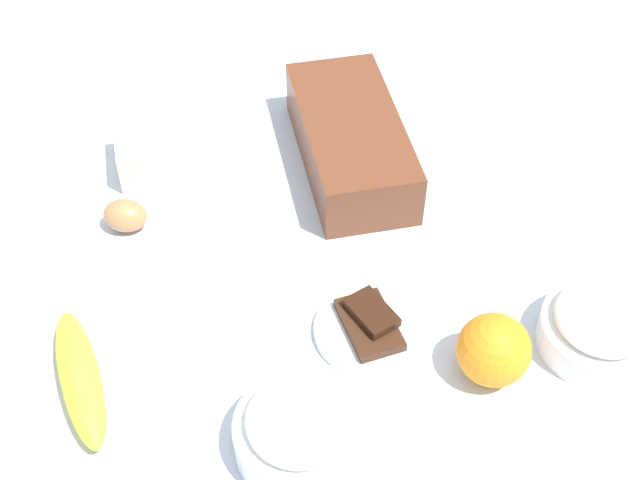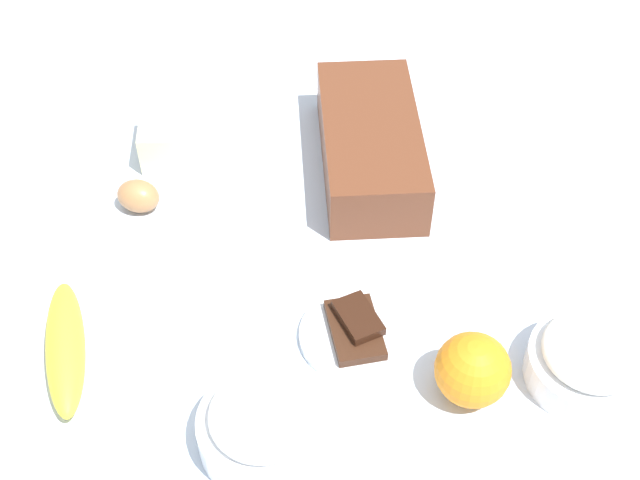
{
  "view_description": "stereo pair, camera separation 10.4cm",
  "coord_description": "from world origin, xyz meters",
  "px_view_note": "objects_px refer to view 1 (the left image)",
  "views": [
    {
      "loc": [
        -0.7,
        0.14,
        0.81
      ],
      "look_at": [
        0.0,
        0.0,
        0.04
      ],
      "focal_mm": 47.64,
      "sensor_mm": 36.0,
      "label": 1
    },
    {
      "loc": [
        -0.71,
        0.04,
        0.81
      ],
      "look_at": [
        0.0,
        0.0,
        0.04
      ],
      "focal_mm": 47.64,
      "sensor_mm": 36.0,
      "label": 2
    }
  ],
  "objects_px": {
    "orange_fruit": "(494,350)",
    "sugar_bowl": "(300,430)",
    "egg_near_butter": "(125,216)",
    "chocolate_plate": "(369,327)",
    "butter_block": "(142,154)",
    "banana": "(80,377)",
    "flour_bowl": "(600,327)",
    "loaf_pan": "(351,140)"
  },
  "relations": [
    {
      "from": "sugar_bowl",
      "to": "egg_near_butter",
      "type": "xyz_separation_m",
      "value": [
        0.36,
        0.16,
        -0.01
      ]
    },
    {
      "from": "loaf_pan",
      "to": "chocolate_plate",
      "type": "xyz_separation_m",
      "value": [
        -0.3,
        0.04,
        -0.03
      ]
    },
    {
      "from": "banana",
      "to": "egg_near_butter",
      "type": "distance_m",
      "value": 0.25
    },
    {
      "from": "flour_bowl",
      "to": "banana",
      "type": "xyz_separation_m",
      "value": [
        0.06,
        0.58,
        -0.01
      ]
    },
    {
      "from": "butter_block",
      "to": "loaf_pan",
      "type": "bearing_deg",
      "value": -98.39
    },
    {
      "from": "orange_fruit",
      "to": "sugar_bowl",
      "type": "bearing_deg",
      "value": 102.7
    },
    {
      "from": "sugar_bowl",
      "to": "orange_fruit",
      "type": "distance_m",
      "value": 0.23
    },
    {
      "from": "loaf_pan",
      "to": "chocolate_plate",
      "type": "distance_m",
      "value": 0.3
    },
    {
      "from": "butter_block",
      "to": "egg_near_butter",
      "type": "relative_size",
      "value": 1.57
    },
    {
      "from": "butter_block",
      "to": "flour_bowl",
      "type": "bearing_deg",
      "value": -129.37
    },
    {
      "from": "egg_near_butter",
      "to": "chocolate_plate",
      "type": "relative_size",
      "value": 0.44
    },
    {
      "from": "orange_fruit",
      "to": "egg_near_butter",
      "type": "distance_m",
      "value": 0.5
    },
    {
      "from": "sugar_bowl",
      "to": "banana",
      "type": "bearing_deg",
      "value": 61.89
    },
    {
      "from": "butter_block",
      "to": "chocolate_plate",
      "type": "xyz_separation_m",
      "value": [
        -0.34,
        -0.24,
        -0.02
      ]
    },
    {
      "from": "sugar_bowl",
      "to": "orange_fruit",
      "type": "bearing_deg",
      "value": -77.3
    },
    {
      "from": "loaf_pan",
      "to": "orange_fruit",
      "type": "xyz_separation_m",
      "value": [
        -0.38,
        -0.08,
        -0.0
      ]
    },
    {
      "from": "sugar_bowl",
      "to": "butter_block",
      "type": "height_order",
      "value": "sugar_bowl"
    },
    {
      "from": "loaf_pan",
      "to": "sugar_bowl",
      "type": "height_order",
      "value": "loaf_pan"
    },
    {
      "from": "loaf_pan",
      "to": "egg_near_butter",
      "type": "xyz_separation_m",
      "value": [
        -0.07,
        0.31,
        -0.02
      ]
    },
    {
      "from": "sugar_bowl",
      "to": "egg_near_butter",
      "type": "bearing_deg",
      "value": 24.49
    },
    {
      "from": "banana",
      "to": "egg_near_butter",
      "type": "xyz_separation_m",
      "value": [
        0.24,
        -0.06,
        0.0
      ]
    },
    {
      "from": "sugar_bowl",
      "to": "chocolate_plate",
      "type": "distance_m",
      "value": 0.17
    },
    {
      "from": "sugar_bowl",
      "to": "flour_bowl",
      "type": "bearing_deg",
      "value": -80.01
    },
    {
      "from": "egg_near_butter",
      "to": "chocolate_plate",
      "type": "bearing_deg",
      "value": -130.32
    },
    {
      "from": "butter_block",
      "to": "egg_near_butter",
      "type": "height_order",
      "value": "butter_block"
    },
    {
      "from": "banana",
      "to": "orange_fruit",
      "type": "height_order",
      "value": "orange_fruit"
    },
    {
      "from": "butter_block",
      "to": "egg_near_butter",
      "type": "distance_m",
      "value": 0.11
    },
    {
      "from": "loaf_pan",
      "to": "banana",
      "type": "distance_m",
      "value": 0.48
    },
    {
      "from": "egg_near_butter",
      "to": "chocolate_plate",
      "type": "distance_m",
      "value": 0.35
    },
    {
      "from": "loaf_pan",
      "to": "butter_block",
      "type": "height_order",
      "value": "loaf_pan"
    },
    {
      "from": "egg_near_butter",
      "to": "chocolate_plate",
      "type": "height_order",
      "value": "egg_near_butter"
    },
    {
      "from": "flour_bowl",
      "to": "butter_block",
      "type": "height_order",
      "value": "flour_bowl"
    },
    {
      "from": "banana",
      "to": "chocolate_plate",
      "type": "bearing_deg",
      "value": -88.04
    },
    {
      "from": "orange_fruit",
      "to": "butter_block",
      "type": "distance_m",
      "value": 0.55
    },
    {
      "from": "flour_bowl",
      "to": "sugar_bowl",
      "type": "xyz_separation_m",
      "value": [
        -0.06,
        0.36,
        0.0
      ]
    },
    {
      "from": "flour_bowl",
      "to": "chocolate_plate",
      "type": "distance_m",
      "value": 0.26
    },
    {
      "from": "loaf_pan",
      "to": "banana",
      "type": "relative_size",
      "value": 1.48
    },
    {
      "from": "butter_block",
      "to": "chocolate_plate",
      "type": "relative_size",
      "value": 0.69
    },
    {
      "from": "loaf_pan",
      "to": "sugar_bowl",
      "type": "bearing_deg",
      "value": 160.17
    },
    {
      "from": "flour_bowl",
      "to": "egg_near_butter",
      "type": "relative_size",
      "value": 2.36
    },
    {
      "from": "flour_bowl",
      "to": "banana",
      "type": "relative_size",
      "value": 0.71
    },
    {
      "from": "loaf_pan",
      "to": "orange_fruit",
      "type": "height_order",
      "value": "orange_fruit"
    }
  ]
}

